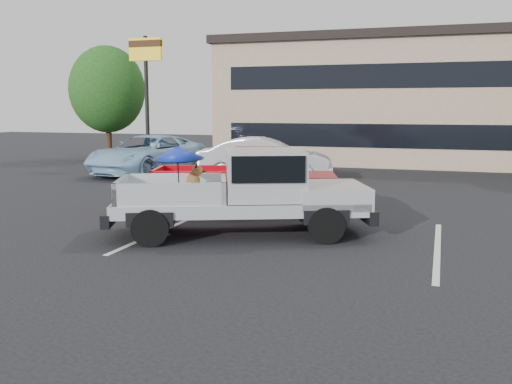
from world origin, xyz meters
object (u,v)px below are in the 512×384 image
blue_suv (148,155)px  motel_sign (146,66)px  tree_left (107,90)px  silver_sedan (265,160)px  red_pickup (255,177)px  tree_back (505,77)px  silver_pickup (254,188)px

blue_suv → motel_sign: bearing=127.8°
tree_left → blue_suv: size_ratio=1.02×
motel_sign → silver_sedan: 8.26m
motel_sign → red_pickup: bearing=-47.8°
motel_sign → tree_left: size_ratio=1.00×
tree_back → silver_pickup: 23.19m
silver_pickup → blue_suv: 12.59m
tree_left → silver_pickup: tree_left is taller
motel_sign → tree_left: tree_left is taller
silver_sedan → silver_pickup: bearing=-176.6°
motel_sign → silver_sedan: size_ratio=1.19×
motel_sign → silver_pickup: bearing=-52.5°
tree_back → blue_suv: (-14.85, -12.13, -3.60)m
motel_sign → red_pickup: (8.22, -9.07, -3.72)m
blue_suv → silver_sedan: bearing=-0.2°
tree_left → silver_sedan: size_ratio=1.19×
tree_left → silver_sedan: bearing=-29.7°
tree_left → tree_back: bearing=19.3°
motel_sign → silver_pickup: size_ratio=1.00×
blue_suv → red_pickup: bearing=-35.0°
motel_sign → silver_sedan: motel_sign is taller
tree_left → blue_suv: tree_left is taller
tree_left → blue_suv: bearing=-44.9°
tree_back → silver_pickup: tree_back is taller
silver_sedan → tree_back: bearing=-47.8°
tree_back → silver_sedan: (-9.35, -13.06, -3.58)m
silver_sedan → motel_sign: bearing=53.1°
silver_pickup → tree_back: bearing=50.5°
red_pickup → blue_suv: red_pickup is taller
tree_back → motel_sign: bearing=-148.0°
silver_sedan → red_pickup: bearing=-177.5°
motel_sign → tree_back: bearing=32.0°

